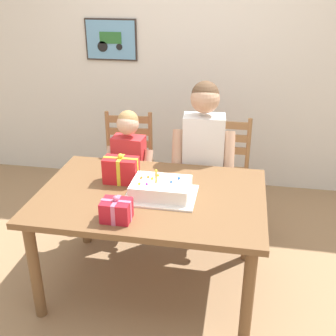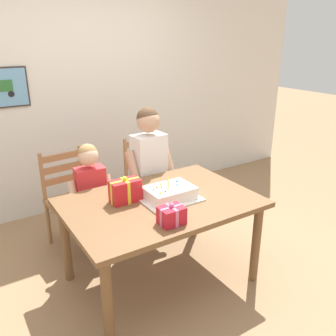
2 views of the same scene
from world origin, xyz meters
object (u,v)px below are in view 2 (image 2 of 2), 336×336
at_px(dining_table, 160,211).
at_px(chair_left, 71,200).
at_px(gift_box_red_large, 125,191).
at_px(gift_box_beside_cake, 172,215).
at_px(child_younger, 91,190).
at_px(chair_right, 149,181).
at_px(child_older, 149,162).
at_px(birthday_cake, 170,194).

bearing_deg(dining_table, chair_left, 114.67).
xyz_separation_m(gift_box_red_large, gift_box_beside_cake, (0.11, -0.47, -0.03)).
xyz_separation_m(gift_box_beside_cake, child_younger, (-0.20, 0.98, -0.14)).
height_order(gift_box_red_large, child_younger, child_younger).
bearing_deg(gift_box_beside_cake, chair_left, 103.34).
distance_m(chair_right, child_older, 0.46).
distance_m(chair_right, child_younger, 0.81).
height_order(dining_table, chair_right, chair_right).
bearing_deg(child_younger, gift_box_red_large, -80.10).
bearing_deg(chair_right, birthday_cake, -110.26).
relative_size(dining_table, chair_right, 1.57).
distance_m(birthday_cake, child_younger, 0.77).
bearing_deg(chair_right, gift_box_red_large, -129.39).
bearing_deg(gift_box_red_large, chair_right, 50.61).
height_order(child_older, child_younger, child_older).
bearing_deg(chair_left, chair_right, 0.01).
bearing_deg(chair_right, chair_left, -179.99).
bearing_deg(chair_left, birthday_cake, -62.39).
height_order(gift_box_beside_cake, child_younger, child_younger).
xyz_separation_m(dining_table, chair_right, (0.42, 0.91, -0.17)).
xyz_separation_m(dining_table, gift_box_red_large, (-0.23, 0.13, 0.18)).
height_order(chair_left, child_younger, child_younger).
bearing_deg(gift_box_beside_cake, gift_box_red_large, 102.97).
bearing_deg(gift_box_beside_cake, dining_table, 70.48).
relative_size(birthday_cake, chair_right, 0.48).
relative_size(birthday_cake, child_younger, 0.41).
distance_m(dining_table, child_younger, 0.71).
height_order(gift_box_beside_cake, chair_left, chair_left).
height_order(birthday_cake, gift_box_red_large, gift_box_red_large).
bearing_deg(gift_box_beside_cake, child_younger, 101.39).
bearing_deg(child_older, gift_box_red_large, -134.35).
relative_size(chair_right, child_older, 0.70).
xyz_separation_m(chair_left, child_younger, (0.10, -0.28, 0.18)).
xyz_separation_m(birthday_cake, chair_left, (-0.49, 0.94, -0.30)).
xyz_separation_m(gift_box_red_large, chair_left, (-0.19, 0.79, -0.34)).
bearing_deg(child_younger, chair_right, 20.85).
height_order(birthday_cake, chair_left, chair_left).
xyz_separation_m(gift_box_beside_cake, child_older, (0.39, 0.98, 0.01)).
relative_size(gift_box_beside_cake, child_younger, 0.16).
distance_m(dining_table, chair_left, 1.02).
bearing_deg(gift_box_beside_cake, chair_right, 66.86).
bearing_deg(gift_box_beside_cake, child_older, 68.42).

